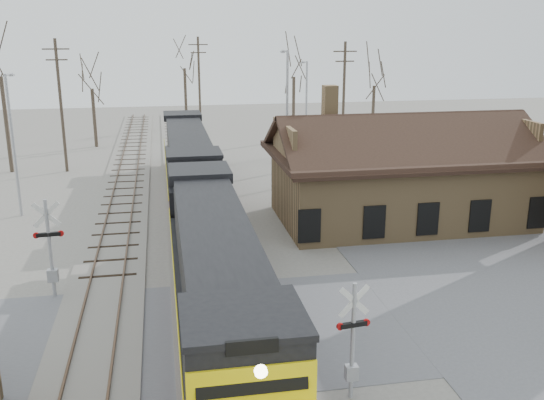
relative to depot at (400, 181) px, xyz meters
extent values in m
plane|color=gray|center=(-11.99, -12.00, -2.41)|extent=(140.00, 140.00, 0.00)
cube|color=slate|center=(-11.99, -12.00, -2.39)|extent=(60.00, 9.00, 0.03)
cube|color=gray|center=(-11.99, 3.00, -2.35)|extent=(3.40, 90.00, 0.12)
cube|color=#473323|center=(-12.71, 3.00, -2.24)|extent=(0.08, 90.00, 0.14)
cube|color=#473323|center=(-11.27, 3.00, -2.24)|extent=(0.08, 90.00, 0.14)
cube|color=gray|center=(-16.49, 3.00, -2.35)|extent=(3.40, 90.00, 0.12)
cube|color=#473323|center=(-17.21, 3.00, -2.24)|extent=(0.08, 90.00, 0.14)
cube|color=#473323|center=(-15.77, 3.00, -2.24)|extent=(0.08, 90.00, 0.14)
cube|color=#9B7B50|center=(0.01, 0.00, -0.41)|extent=(14.00, 8.00, 4.00)
cube|color=black|center=(0.01, 0.00, 1.69)|extent=(15.20, 9.20, 0.30)
cube|color=black|center=(0.01, -2.30, 2.69)|extent=(15.00, 4.71, 2.66)
cube|color=black|center=(0.01, 2.30, 2.69)|extent=(15.00, 4.71, 2.66)
cube|color=#9B7B50|center=(-3.99, 1.50, 4.39)|extent=(0.80, 0.80, 2.20)
cube|color=black|center=(-11.99, -5.55, -1.86)|extent=(2.49, 3.98, 0.99)
cube|color=black|center=(-11.99, -12.02, -1.06)|extent=(2.98, 19.89, 0.35)
cube|color=maroon|center=(-11.99, -12.02, -1.28)|extent=(3.00, 19.89, 0.12)
cube|color=black|center=(-11.99, -10.78, 0.48)|extent=(2.59, 14.42, 2.78)
cube|color=black|center=(-11.99, -19.38, 0.48)|extent=(2.98, 2.78, 2.78)
cylinder|color=#FFF2CC|center=(-11.99, -21.99, 1.97)|extent=(0.28, 0.10, 0.28)
cube|color=black|center=(-11.99, 1.91, -1.86)|extent=(2.49, 3.98, 0.99)
cube|color=black|center=(-11.99, 14.84, -1.86)|extent=(2.49, 3.98, 0.99)
cube|color=black|center=(-11.99, 8.37, -1.06)|extent=(2.98, 19.89, 0.35)
cube|color=maroon|center=(-11.99, 8.37, -1.28)|extent=(3.00, 19.89, 0.12)
cube|color=black|center=(-11.99, 9.62, 0.48)|extent=(2.59, 14.42, 2.78)
cube|color=black|center=(-11.99, 1.01, 0.48)|extent=(2.98, 2.78, 2.78)
cube|color=black|center=(-11.99, -0.68, -0.37)|extent=(2.98, 1.79, 1.39)
cube|color=black|center=(-11.99, -1.67, -1.86)|extent=(2.78, 0.25, 0.99)
cylinder|color=#A5A8AD|center=(-8.33, -16.95, -0.48)|extent=(0.13, 0.13, 3.85)
cube|color=silver|center=(-8.33, -16.95, 0.87)|extent=(1.00, 0.17, 1.01)
cube|color=silver|center=(-8.33, -16.95, 0.87)|extent=(1.00, 0.17, 1.01)
cube|color=black|center=(-8.33, -16.95, 0.10)|extent=(0.88, 0.26, 0.14)
cylinder|color=#B20C0C|center=(-8.76, -17.01, 0.10)|extent=(0.24, 0.11, 0.23)
cylinder|color=#B20C0C|center=(-7.90, -16.90, 0.10)|extent=(0.24, 0.11, 0.23)
cube|color=#A5A8AD|center=(-8.33, -16.95, -1.54)|extent=(0.39, 0.29, 0.48)
cylinder|color=#A5A8AD|center=(-18.57, -7.58, -0.24)|extent=(0.15, 0.15, 4.33)
cube|color=silver|center=(-18.57, -7.58, 1.27)|extent=(1.13, 0.13, 1.13)
cube|color=silver|center=(-18.57, -7.58, 1.27)|extent=(1.13, 0.13, 1.13)
cube|color=black|center=(-18.57, -7.58, 0.41)|extent=(0.98, 0.23, 0.16)
cylinder|color=#B20C0C|center=(-18.09, -7.54, 0.41)|extent=(0.27, 0.10, 0.26)
cylinder|color=#B20C0C|center=(-19.06, -7.61, 0.41)|extent=(0.27, 0.10, 0.26)
cube|color=#A5A8AD|center=(-18.57, -7.58, -1.43)|extent=(0.43, 0.32, 0.54)
cylinder|color=#A5A8AD|center=(-22.42, 4.95, 1.87)|extent=(0.18, 0.18, 8.55)
cylinder|color=#A5A8AD|center=(-22.42, 5.85, 6.05)|extent=(0.12, 1.80, 0.12)
cube|color=#A5A8AD|center=(-22.42, 6.65, 5.95)|extent=(0.25, 0.50, 0.12)
cylinder|color=#A5A8AD|center=(-4.96, 8.91, 2.41)|extent=(0.18, 0.18, 9.64)
cylinder|color=#A5A8AD|center=(-4.96, 9.81, 7.13)|extent=(0.12, 1.80, 0.12)
cube|color=#A5A8AD|center=(-4.96, 10.61, 7.03)|extent=(0.25, 0.50, 0.12)
cylinder|color=#A5A8AD|center=(-0.63, 21.03, 1.70)|extent=(0.18, 0.18, 8.22)
cylinder|color=#A5A8AD|center=(-0.63, 21.93, 5.71)|extent=(0.12, 1.80, 0.12)
cube|color=#A5A8AD|center=(-0.63, 22.73, 5.61)|extent=(0.25, 0.50, 0.12)
cylinder|color=#382D23|center=(-21.31, 16.82, 2.76)|extent=(0.24, 0.24, 10.34)
cube|color=#382D23|center=(-21.31, 16.82, 7.14)|extent=(2.00, 0.10, 0.10)
cube|color=#382D23|center=(-21.31, 16.82, 6.34)|extent=(1.60, 0.10, 0.10)
cylinder|color=#382D23|center=(-9.54, 31.88, 2.70)|extent=(0.24, 0.24, 10.22)
cube|color=#382D23|center=(-9.54, 31.88, 7.02)|extent=(2.00, 0.10, 0.10)
cube|color=#382D23|center=(-9.54, 31.88, 6.22)|extent=(1.60, 0.10, 0.10)
cylinder|color=#382D23|center=(1.56, 16.77, 2.60)|extent=(0.24, 0.24, 10.02)
cube|color=#382D23|center=(1.56, 16.77, 6.81)|extent=(2.00, 0.10, 0.10)
cube|color=#382D23|center=(1.56, 16.77, 6.01)|extent=(1.60, 0.10, 0.10)
cylinder|color=#382D23|center=(-25.63, 17.46, 1.35)|extent=(0.32, 0.32, 7.51)
cylinder|color=#382D23|center=(-19.96, 27.23, 0.37)|extent=(0.32, 0.32, 5.56)
cylinder|color=#382D23|center=(-10.77, 37.77, 0.94)|extent=(0.32, 0.32, 6.69)
cylinder|color=#382D23|center=(-0.37, 27.54, 0.77)|extent=(0.32, 0.32, 6.36)
cylinder|color=#382D23|center=(6.87, 24.05, 0.43)|extent=(0.32, 0.32, 5.67)
camera|label=1|loc=(-13.74, -32.73, 8.71)|focal=40.00mm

